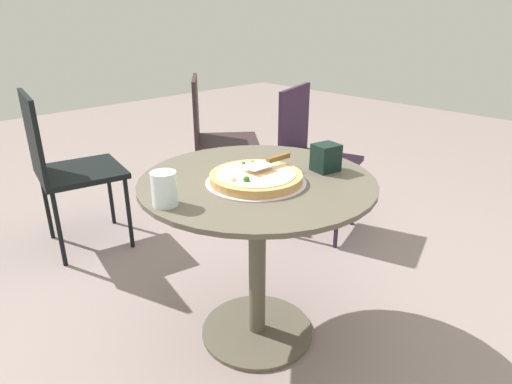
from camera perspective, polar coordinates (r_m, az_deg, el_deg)
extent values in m
plane|color=gray|center=(1.99, 0.14, -17.58)|extent=(10.00, 10.00, 0.00)
cylinder|color=brown|center=(1.63, 0.17, 1.44)|extent=(0.88, 0.88, 0.02)
cylinder|color=brown|center=(1.78, 0.15, -8.90)|extent=(0.07, 0.07, 0.67)
cylinder|color=brown|center=(1.98, 0.14, -17.38)|extent=(0.47, 0.47, 0.02)
cylinder|color=silver|center=(1.59, 0.00, 1.32)|extent=(0.36, 0.36, 0.00)
cylinder|color=tan|center=(1.58, 0.00, 1.88)|extent=(0.33, 0.33, 0.03)
cylinder|color=beige|center=(1.58, 0.00, 2.42)|extent=(0.29, 0.29, 0.00)
sphere|color=silver|center=(1.59, 0.11, 2.83)|extent=(0.02, 0.02, 0.02)
sphere|color=#366B31|center=(1.63, 0.71, 3.34)|extent=(0.02, 0.02, 0.02)
sphere|color=#F5E6C4|center=(1.65, 0.71, 3.64)|extent=(0.02, 0.02, 0.02)
sphere|color=#2E6D2C|center=(1.63, -1.32, 3.35)|extent=(0.02, 0.02, 0.02)
sphere|color=#286923|center=(1.50, -1.25, 1.64)|extent=(0.02, 0.02, 0.02)
sphere|color=#216A1D|center=(1.67, -0.42, 3.78)|extent=(0.02, 0.02, 0.02)
sphere|color=#26752E|center=(1.66, -1.66, 3.66)|extent=(0.02, 0.02, 0.02)
sphere|color=silver|center=(1.51, -3.02, 1.68)|extent=(0.02, 0.02, 0.02)
cube|color=silver|center=(1.59, 0.20, 3.43)|extent=(0.08, 0.10, 0.00)
cube|color=brown|center=(1.66, 2.90, 4.44)|extent=(0.02, 0.11, 0.02)
cylinder|color=silver|center=(1.42, -11.77, 0.41)|extent=(0.08, 0.08, 0.11)
cube|color=black|center=(1.71, 9.02, 4.42)|extent=(0.10, 0.11, 0.11)
cube|color=#301D36|center=(2.64, 8.51, 3.78)|extent=(0.50, 0.50, 0.03)
cube|color=#301D36|center=(2.65, 4.97, 8.97)|extent=(0.14, 0.38, 0.41)
cylinder|color=#301D36|center=(2.83, 12.62, -0.22)|extent=(0.02, 0.02, 0.43)
cylinder|color=#301D36|center=(2.53, 10.47, -2.81)|extent=(0.02, 0.02, 0.43)
cylinder|color=#301D36|center=(2.92, 6.32, 0.97)|extent=(0.02, 0.02, 0.43)
cylinder|color=#301D36|center=(2.64, 3.55, -1.38)|extent=(0.02, 0.02, 0.43)
cube|color=black|center=(2.64, -21.68, 2.43)|extent=(0.51, 0.51, 0.03)
cube|color=black|center=(2.55, -26.87, 6.41)|extent=(0.43, 0.11, 0.44)
cylinder|color=black|center=(2.93, -18.32, -0.04)|extent=(0.02, 0.02, 0.43)
cylinder|color=black|center=(2.60, -16.11, -2.67)|extent=(0.02, 0.02, 0.43)
cylinder|color=black|center=(2.87, -25.41, -1.57)|extent=(0.02, 0.02, 0.43)
cylinder|color=black|center=(2.53, -24.10, -4.48)|extent=(0.02, 0.02, 0.43)
cube|color=#2E2124|center=(3.08, -3.78, 6.44)|extent=(0.60, 0.60, 0.03)
cube|color=#2E2124|center=(3.03, -7.77, 10.46)|extent=(0.35, 0.28, 0.43)
cylinder|color=#2E2124|center=(3.34, -0.64, 3.74)|extent=(0.02, 0.02, 0.41)
cylinder|color=#2E2124|center=(2.99, 0.00, 1.49)|extent=(0.02, 0.02, 0.41)
cylinder|color=#2E2124|center=(3.33, -6.99, 3.50)|extent=(0.02, 0.02, 0.41)
cylinder|color=#2E2124|center=(2.98, -7.06, 1.22)|extent=(0.02, 0.02, 0.41)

